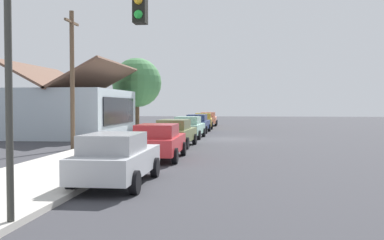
{
  "coord_description": "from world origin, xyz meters",
  "views": [
    {
      "loc": [
        -30.74,
        -0.85,
        2.44
      ],
      "look_at": [
        2.18,
        2.79,
        1.27
      ],
      "focal_mm": 40.63,
      "sensor_mm": 36.0,
      "label": 1
    }
  ],
  "objects": [
    {
      "name": "car_olive",
      "position": [
        -5.87,
        2.88,
        0.81
      ],
      "size": [
        4.67,
        2.19,
        1.59
      ],
      "rotation": [
        0.0,
        0.0,
        -0.05
      ],
      "color": "olive",
      "rests_on": "ground"
    },
    {
      "name": "car_navy",
      "position": [
        7.09,
        2.84,
        0.82
      ],
      "size": [
        4.91,
        2.07,
        1.59
      ],
      "rotation": [
        0.0,
        0.0,
        -0.02
      ],
      "color": "navy",
      "rests_on": "ground"
    },
    {
      "name": "car_coral",
      "position": [
        19.59,
        2.82,
        0.82
      ],
      "size": [
        4.72,
        2.15,
        1.59
      ],
      "rotation": [
        0.0,
        0.0,
        0.03
      ],
      "color": "#EA8C75",
      "rests_on": "ground"
    },
    {
      "name": "sidewalk_curb",
      "position": [
        0.0,
        5.6,
        0.08
      ],
      "size": [
        60.0,
        4.2,
        0.16
      ],
      "primitive_type": "cube",
      "color": "beige",
      "rests_on": "ground"
    },
    {
      "name": "shade_tree",
      "position": [
        9.61,
        8.87,
        4.52
      ],
      "size": [
        4.65,
        4.65,
        6.86
      ],
      "color": "brown",
      "rests_on": "ground"
    },
    {
      "name": "car_seafoam",
      "position": [
        0.61,
        2.86,
        0.82
      ],
      "size": [
        4.54,
        2.2,
        1.59
      ],
      "rotation": [
        0.0,
        0.0,
        -0.04
      ],
      "color": "#9ED1BC",
      "rests_on": "ground"
    },
    {
      "name": "storefront_building",
      "position": [
        1.85,
        11.98,
        1.94
      ],
      "size": [
        10.8,
        7.51,
        5.63
      ],
      "color": "#ADBCC6",
      "rests_on": "ground"
    },
    {
      "name": "utility_pole_wooden",
      "position": [
        -8.03,
        8.2,
        3.93
      ],
      "size": [
        1.8,
        0.24,
        7.5
      ],
      "color": "brown",
      "rests_on": "ground"
    },
    {
      "name": "car_silver",
      "position": [
        -17.95,
        2.86,
        0.81
      ],
      "size": [
        4.63,
        1.98,
        1.59
      ],
      "rotation": [
        0.0,
        0.0,
        0.0
      ],
      "color": "silver",
      "rests_on": "ground"
    },
    {
      "name": "fire_hydrant_red",
      "position": [
        15.05,
        4.2,
        0.5
      ],
      "size": [
        0.22,
        0.22,
        0.71
      ],
      "color": "red",
      "rests_on": "sidewalk_curb"
    },
    {
      "name": "traffic_light_main",
      "position": [
        -22.78,
        2.54,
        3.49
      ],
      "size": [
        0.37,
        2.79,
        5.2
      ],
      "color": "#383833",
      "rests_on": "ground"
    },
    {
      "name": "car_cherry",
      "position": [
        -11.75,
        2.75,
        0.82
      ],
      "size": [
        4.74,
        2.1,
        1.59
      ],
      "rotation": [
        0.0,
        0.0,
        0.01
      ],
      "color": "red",
      "rests_on": "ground"
    },
    {
      "name": "ground_plane",
      "position": [
        0.0,
        0.0,
        0.0
      ],
      "size": [
        120.0,
        120.0,
        0.0
      ],
      "primitive_type": "plane",
      "color": "#38383D"
    },
    {
      "name": "car_mustard",
      "position": [
        13.24,
        2.86,
        0.81
      ],
      "size": [
        4.55,
        2.12,
        1.59
      ],
      "rotation": [
        0.0,
        0.0,
        0.05
      ],
      "color": "gold",
      "rests_on": "ground"
    }
  ]
}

